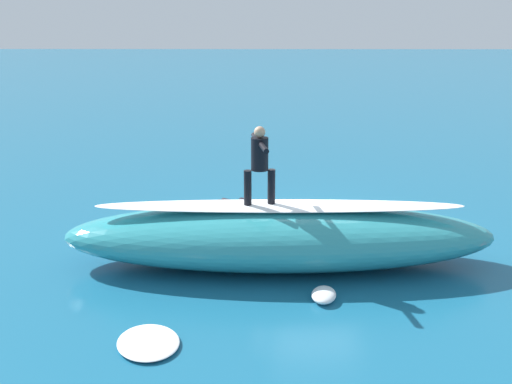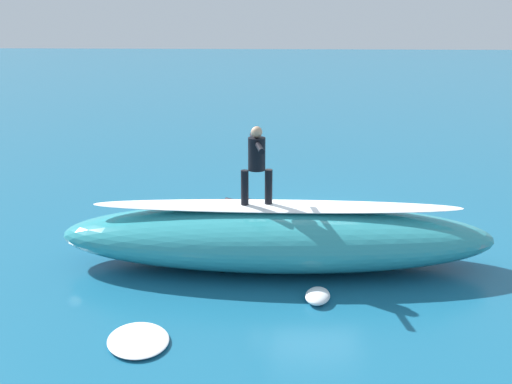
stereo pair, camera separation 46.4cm
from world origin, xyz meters
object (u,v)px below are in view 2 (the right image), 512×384
surfboard_riding (257,206)px  surfboard_paddling (255,213)px  surfer_riding (257,160)px  surfer_paddling (252,205)px

surfboard_riding → surfboard_paddling: surfboard_riding is taller
surfboard_riding → surfer_riding: size_ratio=1.49×
surfer_riding → surfer_paddling: size_ratio=1.08×
surfer_riding → surfer_paddling: 3.60m
surfboard_paddling → surfer_paddling: size_ratio=1.65×
surfer_riding → surfer_paddling: bearing=-94.7°
surfer_paddling → surfboard_paddling: bearing=0.0°
surfboard_riding → surfer_riding: (0.00, -0.00, 0.92)m
surfer_riding → surfboard_paddling: size_ratio=0.66×
surfboard_riding → surfer_riding: bearing=-99.6°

